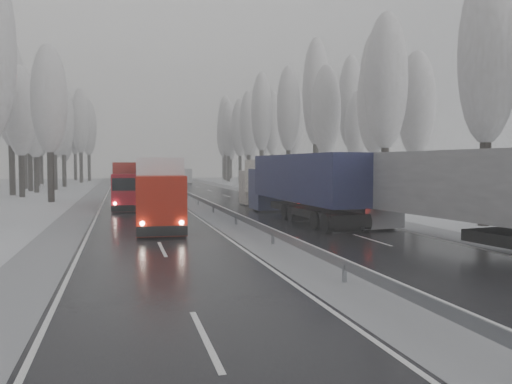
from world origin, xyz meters
name	(u,v)px	position (x,y,z in m)	size (l,w,h in m)	color
ground	(414,320)	(0.00, 0.00, 0.00)	(260.00, 260.00, 0.00)	silver
carriageway_right	(270,209)	(5.25, 30.00, 0.01)	(7.50, 200.00, 0.03)	black
carriageway_left	(144,212)	(-5.25, 30.00, 0.01)	(7.50, 200.00, 0.03)	black
median_slush	(209,211)	(0.00, 30.00, 0.02)	(3.00, 200.00, 0.04)	gray
shoulder_right	(323,208)	(10.20, 30.00, 0.02)	(2.40, 200.00, 0.04)	gray
shoulder_left	(79,214)	(-10.20, 30.00, 0.02)	(2.40, 200.00, 0.04)	gray
median_guardrail	(209,204)	(0.00, 29.99, 0.60)	(0.12, 200.00, 0.76)	slate
tree_16	(488,54)	(15.04, 15.67, 10.67)	(3.60, 3.60, 16.53)	black
tree_18	(386,82)	(14.51, 27.03, 10.70)	(3.60, 3.60, 16.58)	black
tree_19	(417,105)	(20.02, 31.03, 9.42)	(3.60, 3.60, 14.57)	black
tree_20	(375,102)	(17.90, 35.17, 10.14)	(3.60, 3.60, 15.71)	black
tree_21	(376,90)	(20.12, 39.17, 12.00)	(3.60, 3.60, 18.62)	black
tree_22	(326,111)	(17.02, 45.60, 10.24)	(3.60, 3.60, 15.86)	black
tree_23	(358,127)	(23.31, 49.60, 8.77)	(3.60, 3.60, 13.55)	black
tree_24	(316,93)	(17.90, 51.02, 13.19)	(3.60, 3.60, 20.49)	black
tree_25	(351,103)	(24.81, 55.02, 12.52)	(3.60, 3.60, 19.44)	black
tree_26	(288,110)	(17.56, 61.27, 12.10)	(3.60, 3.60, 18.78)	black
tree_27	(322,118)	(24.72, 65.27, 11.36)	(3.60, 3.60, 17.62)	black
tree_28	(261,113)	(16.34, 71.95, 12.64)	(3.60, 3.60, 19.62)	black
tree_29	(294,121)	(23.71, 75.95, 11.67)	(3.60, 3.60, 18.11)	black
tree_30	(249,124)	(16.56, 81.70, 11.52)	(3.60, 3.60, 17.86)	black
tree_31	(272,124)	(22.48, 85.70, 11.97)	(3.60, 3.60, 18.58)	black
tree_32	(240,128)	(16.63, 89.21, 11.18)	(3.60, 3.60, 17.33)	black
tree_33	(250,139)	(19.77, 93.21, 9.26)	(3.60, 3.60, 14.33)	black
tree_34	(228,130)	(15.73, 96.32, 11.37)	(3.60, 3.60, 17.63)	black
tree_35	(264,130)	(24.94, 100.32, 11.77)	(3.60, 3.60, 18.25)	black
tree_36	(225,125)	(17.04, 106.16, 13.02)	(3.60, 3.60, 20.23)	black
tree_37	(250,137)	(24.02, 110.16, 10.56)	(3.60, 3.60, 16.37)	black
tree_38	(223,134)	(18.73, 116.73, 11.59)	(3.60, 3.60, 17.97)	black
tree_39	(231,139)	(21.55, 120.73, 10.45)	(3.60, 3.60, 16.19)	black
tree_62	(49,100)	(-13.94, 43.73, 10.36)	(3.60, 3.60, 16.04)	black
tree_64	(20,112)	(-18.26, 52.71, 9.96)	(3.60, 3.60, 15.42)	black
tree_65	(10,93)	(-20.05, 56.71, 12.55)	(3.60, 3.60, 19.48)	black
tree_66	(35,120)	(-18.16, 62.35, 9.84)	(3.60, 3.60, 15.23)	black
tree_67	(29,113)	(-19.54, 66.35, 11.03)	(3.60, 3.60, 17.09)	black
tree_68	(54,118)	(-16.58, 69.11, 10.75)	(3.60, 3.60, 16.65)	black
tree_69	(23,108)	(-21.42, 73.11, 12.46)	(3.60, 3.60, 19.35)	black
tree_70	(63,121)	(-16.33, 79.19, 11.03)	(3.60, 3.60, 17.09)	black
tree_71	(36,113)	(-21.09, 83.19, 12.63)	(3.60, 3.60, 19.61)	black
tree_72	(54,132)	(-18.93, 88.54, 9.76)	(3.60, 3.60, 15.11)	black
tree_73	(40,126)	(-21.82, 92.54, 11.11)	(3.60, 3.60, 17.22)	black
tree_74	(80,122)	(-15.07, 99.33, 12.67)	(3.60, 3.60, 19.68)	black
tree_75	(36,125)	(-24.20, 103.33, 11.99)	(3.60, 3.60, 18.60)	black
tree_76	(88,128)	(-14.05, 108.72, 11.95)	(3.60, 3.60, 18.55)	black
tree_77	(64,141)	(-19.66, 112.72, 9.26)	(3.60, 3.60, 14.32)	black
tree_78	(75,127)	(-17.56, 115.31, 12.59)	(3.60, 3.60, 19.55)	black
tree_79	(64,135)	(-20.33, 119.31, 11.01)	(3.60, 3.60, 17.07)	black
truck_grey_tarp	(455,191)	(8.21, 9.45, 2.63)	(4.88, 17.75, 4.51)	#55565B
truck_blue_box	(299,182)	(5.01, 22.00, 2.64)	(3.31, 17.72, 4.52)	#1F244D
truck_cream_box	(277,181)	(5.22, 27.73, 2.48)	(2.73, 16.59, 4.24)	#A1998E
box_truck_distant	(185,176)	(5.11, 88.05, 1.52)	(2.96, 8.13, 2.98)	silver
truck_red_white	(159,185)	(-4.57, 22.94, 2.48)	(3.51, 16.66, 4.24)	#A41609
truck_red_red	(130,180)	(-6.20, 37.07, 2.35)	(3.19, 15.77, 4.02)	#A70915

